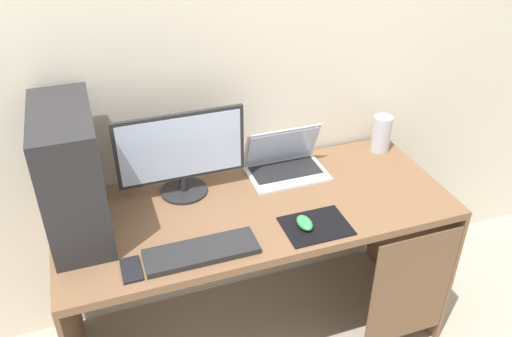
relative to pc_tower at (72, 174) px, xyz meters
The scene contains 11 objects.
ground_plane 1.24m from the pc_tower, ahead, with size 8.00×8.00×0.00m, color #9E9384.
wall_back 0.80m from the pc_tower, 23.42° to the left, with size 4.00×0.05×2.60m.
desk 0.82m from the pc_tower, ahead, with size 1.64×0.68×0.77m.
pc_tower is the anchor object (origin of this frame).
monitor 0.45m from the pc_tower, 13.89° to the left, with size 0.54×0.20×0.38m.
laptop 0.93m from the pc_tower, ahead, with size 0.35×0.23×0.21m.
speaker 1.43m from the pc_tower, ahead, with size 0.09×0.09×0.18m, color #B7BCC6.
keyboard 0.56m from the pc_tower, 37.02° to the right, with size 0.42×0.14×0.02m, color #232326.
mousepad 0.95m from the pc_tower, 18.61° to the right, with size 0.26×0.20×0.01m, color black.
mouse_left 0.90m from the pc_tower, 18.93° to the right, with size 0.06×0.10×0.03m, color #338C4C.
cell_phone 0.42m from the pc_tower, 64.88° to the right, with size 0.07×0.13×0.01m, color black.
Camera 1 is at (-0.59, -1.69, 2.09)m, focal length 37.29 mm.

